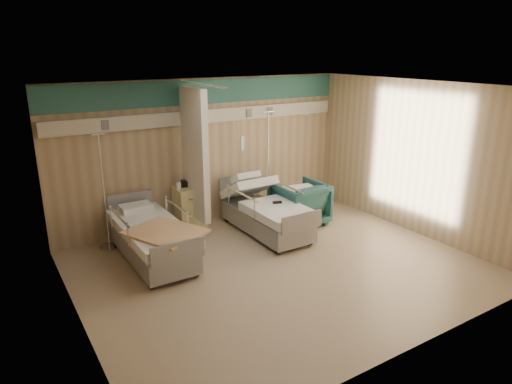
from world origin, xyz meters
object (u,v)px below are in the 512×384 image
iv_stand_left (108,226)px  visitor_armchair (300,203)px  iv_stand_right (268,196)px  bedside_cabinet (189,209)px  bed_left (153,243)px  bed_right (266,217)px

iv_stand_left → visitor_armchair: bearing=-13.4°
iv_stand_left → iv_stand_right: bearing=-3.0°
iv_stand_right → iv_stand_left: 3.18m
bedside_cabinet → iv_stand_right: bearing=-6.4°
bed_left → iv_stand_left: 1.01m
bed_right → bed_left: bearing=180.0°
bedside_cabinet → iv_stand_right: 1.66m
bed_left → iv_stand_right: bearing=14.8°
visitor_armchair → iv_stand_right: 0.74m
bed_right → iv_stand_right: iv_stand_right is taller
visitor_armchair → iv_stand_right: bearing=-64.5°
bed_left → iv_stand_left: (-0.48, 0.88, 0.10)m
bedside_cabinet → visitor_armchair: (1.97, -0.85, -0.00)m
bed_left → visitor_armchair: size_ratio=2.32×
bed_right → iv_stand_left: bearing=161.8°
bed_left → iv_stand_right: iv_stand_right is taller
bed_left → bedside_cabinet: bedside_cabinet is taller
bedside_cabinet → iv_stand_right: size_ratio=0.39×
bed_right → iv_stand_right: bearing=55.0°
bed_left → iv_stand_right: size_ratio=1.00×
visitor_armchair → iv_stand_left: (-3.50, 0.84, -0.01)m
bed_right → iv_stand_left: size_ratio=1.07×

